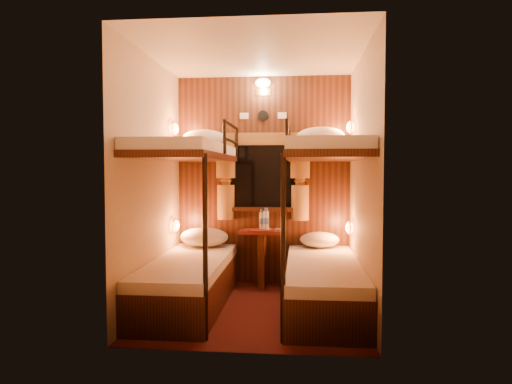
# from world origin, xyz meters

# --- Properties ---
(floor) EXTENTS (2.10, 2.10, 0.00)m
(floor) POSITION_xyz_m (0.00, 0.00, 0.00)
(floor) COLOR #37120F
(floor) RESTS_ON ground
(ceiling) EXTENTS (2.10, 2.10, 0.00)m
(ceiling) POSITION_xyz_m (0.00, 0.00, 2.40)
(ceiling) COLOR silver
(ceiling) RESTS_ON wall_back
(wall_back) EXTENTS (2.40, 0.00, 2.40)m
(wall_back) POSITION_xyz_m (0.00, 1.05, 1.20)
(wall_back) COLOR #C6B293
(wall_back) RESTS_ON floor
(wall_front) EXTENTS (2.40, 0.00, 2.40)m
(wall_front) POSITION_xyz_m (0.00, -1.05, 1.20)
(wall_front) COLOR #C6B293
(wall_front) RESTS_ON floor
(wall_left) EXTENTS (0.00, 2.40, 2.40)m
(wall_left) POSITION_xyz_m (-1.00, 0.00, 1.20)
(wall_left) COLOR #C6B293
(wall_left) RESTS_ON floor
(wall_right) EXTENTS (0.00, 2.40, 2.40)m
(wall_right) POSITION_xyz_m (1.00, 0.00, 1.20)
(wall_right) COLOR #C6B293
(wall_right) RESTS_ON floor
(back_panel) EXTENTS (2.00, 0.03, 2.40)m
(back_panel) POSITION_xyz_m (0.00, 1.04, 1.20)
(back_panel) COLOR black
(back_panel) RESTS_ON floor
(bunk_left) EXTENTS (0.72, 1.90, 1.82)m
(bunk_left) POSITION_xyz_m (-0.65, 0.07, 0.56)
(bunk_left) COLOR black
(bunk_left) RESTS_ON floor
(bunk_right) EXTENTS (0.72, 1.90, 1.82)m
(bunk_right) POSITION_xyz_m (0.65, 0.07, 0.56)
(bunk_right) COLOR black
(bunk_right) RESTS_ON floor
(window) EXTENTS (1.00, 0.12, 0.79)m
(window) POSITION_xyz_m (0.00, 1.00, 1.18)
(window) COLOR black
(window) RESTS_ON back_panel
(curtains) EXTENTS (1.10, 0.22, 1.00)m
(curtains) POSITION_xyz_m (0.00, 0.97, 1.26)
(curtains) COLOR olive
(curtains) RESTS_ON back_panel
(back_fixtures) EXTENTS (0.54, 0.09, 0.48)m
(back_fixtures) POSITION_xyz_m (0.00, 1.00, 2.25)
(back_fixtures) COLOR black
(back_fixtures) RESTS_ON back_panel
(reading_lamps) EXTENTS (2.00, 0.20, 1.25)m
(reading_lamps) POSITION_xyz_m (-0.00, 0.70, 1.24)
(reading_lamps) COLOR orange
(reading_lamps) RESTS_ON wall_left
(table) EXTENTS (0.50, 0.34, 0.66)m
(table) POSITION_xyz_m (0.00, 0.85, 0.41)
(table) COLOR maroon
(table) RESTS_ON floor
(bottle_left) EXTENTS (0.07, 0.07, 0.23)m
(bottle_left) POSITION_xyz_m (-0.00, 0.91, 0.75)
(bottle_left) COLOR #99BFE5
(bottle_left) RESTS_ON table
(bottle_right) EXTENTS (0.07, 0.07, 0.24)m
(bottle_right) POSITION_xyz_m (0.05, 0.89, 0.76)
(bottle_right) COLOR #99BFE5
(bottle_right) RESTS_ON table
(sachet_a) EXTENTS (0.10, 0.09, 0.01)m
(sachet_a) POSITION_xyz_m (0.07, 0.86, 0.65)
(sachet_a) COLOR silver
(sachet_a) RESTS_ON table
(sachet_b) EXTENTS (0.09, 0.07, 0.01)m
(sachet_b) POSITION_xyz_m (0.19, 0.90, 0.65)
(sachet_b) COLOR silver
(sachet_b) RESTS_ON table
(pillow_lower_left) EXTENTS (0.55, 0.39, 0.21)m
(pillow_lower_left) POSITION_xyz_m (-0.65, 0.79, 0.56)
(pillow_lower_left) COLOR silver
(pillow_lower_left) RESTS_ON bunk_left
(pillow_lower_right) EXTENTS (0.44, 0.32, 0.17)m
(pillow_lower_right) POSITION_xyz_m (0.65, 0.85, 0.54)
(pillow_lower_right) COLOR silver
(pillow_lower_right) RESTS_ON bunk_right
(pillow_upper_left) EXTENTS (0.49, 0.35, 0.19)m
(pillow_upper_left) POSITION_xyz_m (-0.65, 0.80, 1.68)
(pillow_upper_left) COLOR silver
(pillow_upper_left) RESTS_ON bunk_left
(pillow_upper_right) EXTENTS (0.52, 0.37, 0.21)m
(pillow_upper_right) POSITION_xyz_m (0.65, 0.76, 1.69)
(pillow_upper_right) COLOR silver
(pillow_upper_right) RESTS_ON bunk_right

